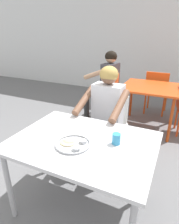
# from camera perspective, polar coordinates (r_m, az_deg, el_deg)

# --- Properties ---
(ground_plane) EXTENTS (12.00, 12.00, 0.05)m
(ground_plane) POSITION_cam_1_polar(r_m,az_deg,el_deg) (2.12, -3.58, -25.65)
(ground_plane) COLOR slate
(back_wall) EXTENTS (12.00, 0.12, 3.40)m
(back_wall) POSITION_cam_1_polar(r_m,az_deg,el_deg) (5.18, 19.12, 23.29)
(back_wall) COLOR white
(back_wall) RESTS_ON ground
(table_foreground) EXTENTS (1.17, 0.86, 0.72)m
(table_foreground) POSITION_cam_1_polar(r_m,az_deg,el_deg) (1.65, -1.85, -10.46)
(table_foreground) COLOR silver
(table_foreground) RESTS_ON ground
(thali_tray) EXTENTS (0.28, 0.28, 0.03)m
(thali_tray) POSITION_cam_1_polar(r_m,az_deg,el_deg) (1.55, -4.88, -9.35)
(thali_tray) COLOR #B7BABF
(thali_tray) RESTS_ON table_foreground
(drinking_cup) EXTENTS (0.07, 0.07, 0.09)m
(drinking_cup) POSITION_cam_1_polar(r_m,az_deg,el_deg) (1.56, 7.92, -7.75)
(drinking_cup) COLOR #338CBF
(drinking_cup) RESTS_ON table_foreground
(chair_foreground) EXTENTS (0.40, 0.43, 0.82)m
(chair_foreground) POSITION_cam_1_polar(r_m,az_deg,el_deg) (2.48, 6.15, -3.08)
(chair_foreground) COLOR silver
(chair_foreground) RESTS_ON ground
(diner_foreground) EXTENTS (0.50, 0.56, 1.21)m
(diner_foreground) POSITION_cam_1_polar(r_m,az_deg,el_deg) (2.19, 4.37, 0.37)
(diner_foreground) COLOR #2D2D2D
(diner_foreground) RESTS_ON ground
(table_background_red) EXTENTS (0.89, 0.86, 0.73)m
(table_background_red) POSITION_cam_1_polar(r_m,az_deg,el_deg) (3.32, 17.48, 5.84)
(table_background_red) COLOR #E04C19
(table_background_red) RESTS_ON ground
(chair_red_left) EXTENTS (0.47, 0.48, 0.87)m
(chair_red_left) POSITION_cam_1_polar(r_m,az_deg,el_deg) (3.50, 6.23, 5.04)
(chair_red_left) COLOR #DE4E1B
(chair_red_left) RESTS_ON ground
(chair_red_far) EXTENTS (0.44, 0.45, 0.86)m
(chair_red_far) POSITION_cam_1_polar(r_m,az_deg,el_deg) (4.00, 19.21, 6.25)
(chair_red_far) COLOR #D44E18
(chair_red_far) RESTS_ON ground
(patron_background) EXTENTS (0.59, 0.55, 1.25)m
(patron_background) POSITION_cam_1_polar(r_m,az_deg,el_deg) (3.49, 4.78, 9.28)
(patron_background) COLOR #252525
(patron_background) RESTS_ON ground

